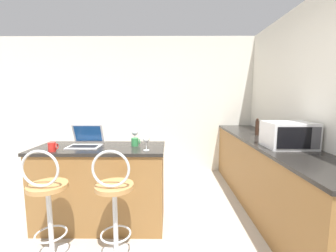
% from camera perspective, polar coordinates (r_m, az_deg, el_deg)
% --- Properties ---
extents(wall_back, '(12.00, 0.06, 2.60)m').
position_cam_1_polar(wall_back, '(4.43, -5.35, 5.16)').
color(wall_back, silver).
rests_on(wall_back, ground_plane).
extents(breakfast_bar, '(1.44, 0.62, 0.92)m').
position_cam_1_polar(breakfast_bar, '(2.78, -16.50, -14.34)').
color(breakfast_bar, olive).
rests_on(breakfast_bar, ground_plane).
extents(counter_right, '(0.63, 3.10, 0.92)m').
position_cam_1_polar(counter_right, '(3.28, 24.04, -11.28)').
color(counter_right, olive).
rests_on(counter_right, ground_plane).
extents(bar_stool_near, '(0.40, 0.40, 1.05)m').
position_cam_1_polar(bar_stool_near, '(2.37, -28.15, -17.96)').
color(bar_stool_near, silver).
rests_on(bar_stool_near, ground_plane).
extents(bar_stool_far, '(0.40, 0.40, 1.05)m').
position_cam_1_polar(bar_stool_far, '(2.16, -13.43, -19.73)').
color(bar_stool_far, silver).
rests_on(bar_stool_far, ground_plane).
extents(laptop, '(0.35, 0.30, 0.24)m').
position_cam_1_polar(laptop, '(2.73, -20.11, -3.52)').
color(laptop, silver).
rests_on(laptop, breakfast_bar).
extents(microwave, '(0.49, 0.39, 0.28)m').
position_cam_1_polar(microwave, '(2.81, 28.28, -1.98)').
color(microwave, silver).
rests_on(microwave, counter_right).
extents(mug_green, '(0.10, 0.08, 0.09)m').
position_cam_1_polar(mug_green, '(2.60, -8.33, -4.01)').
color(mug_green, '#338447').
rests_on(mug_green, breakfast_bar).
extents(mug_red, '(0.09, 0.08, 0.10)m').
position_cam_1_polar(mug_red, '(2.59, -27.32, -4.74)').
color(mug_red, red).
rests_on(mug_red, breakfast_bar).
extents(mug_blue, '(0.10, 0.08, 0.09)m').
position_cam_1_polar(mug_blue, '(3.24, 23.68, -2.24)').
color(mug_blue, '#2D51AD').
rests_on(mug_blue, counter_right).
extents(wine_glass_short, '(0.08, 0.08, 0.17)m').
position_cam_1_polar(wine_glass_short, '(2.73, -8.42, -1.71)').
color(wine_glass_short, silver).
rests_on(wine_glass_short, breakfast_bar).
extents(pepper_mill, '(0.05, 0.05, 0.25)m').
position_cam_1_polar(pepper_mill, '(3.52, 21.67, -0.25)').
color(pepper_mill, '#331E14').
rests_on(pepper_mill, counter_right).
extents(wine_glass_tall, '(0.07, 0.07, 0.16)m').
position_cam_1_polar(wine_glass_tall, '(2.35, -5.55, -3.50)').
color(wine_glass_tall, silver).
rests_on(wine_glass_tall, breakfast_bar).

